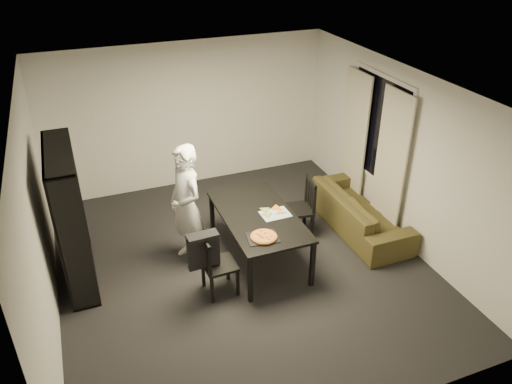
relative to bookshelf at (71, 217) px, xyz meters
name	(u,v)px	position (x,y,z in m)	size (l,w,h in m)	color
room	(241,185)	(2.16, -0.60, 0.35)	(5.01, 5.51, 2.61)	black
window_pane	(379,129)	(4.64, 0.00, 0.55)	(0.02, 1.40, 1.60)	black
window_frame	(378,129)	(4.64, 0.00, 0.55)	(0.03, 1.52, 1.72)	white
curtain_left	(390,164)	(4.56, -0.52, 0.20)	(0.03, 0.70, 2.25)	beige
curtain_right	(354,138)	(4.56, 0.52, 0.20)	(0.03, 0.70, 2.25)	beige
bookshelf	(71,217)	(0.00, 0.00, 0.00)	(0.35, 1.50, 1.90)	black
dining_table	(259,219)	(2.44, -0.52, -0.28)	(0.98, 1.76, 0.73)	black
chair_left	(213,261)	(1.61, -1.02, -0.44)	(0.43, 0.43, 0.89)	black
chair_right	(303,204)	(3.30, -0.19, -0.41)	(0.50, 0.50, 0.95)	black
draped_jacket	(203,249)	(1.49, -1.03, -0.22)	(0.42, 0.19, 0.49)	black
person	(186,206)	(1.50, -0.18, -0.06)	(0.65, 0.43, 1.79)	silver
baking_tray	(263,237)	(2.28, -1.06, -0.21)	(0.40, 0.32, 0.01)	black
pepperoni_pizza	(264,237)	(2.29, -1.08, -0.19)	(0.35, 0.35, 0.03)	brown
kitchen_towel	(275,214)	(2.66, -0.59, -0.21)	(0.40, 0.30, 0.01)	silver
pizza_slices	(272,211)	(2.64, -0.51, -0.20)	(0.37, 0.31, 0.01)	gold
sofa	(358,211)	(4.20, -0.34, -0.64)	(2.09, 0.82, 0.61)	#393716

